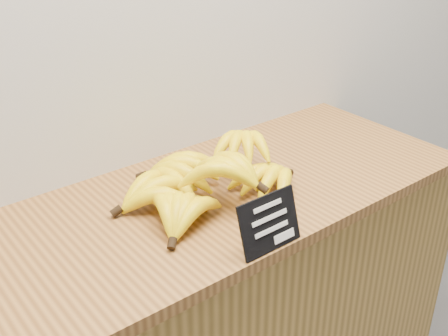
% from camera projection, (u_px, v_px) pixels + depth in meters
% --- Properties ---
extents(counter_top, '(1.33, 0.54, 0.03)m').
position_uv_depth(counter_top, '(211.00, 199.00, 1.36)').
color(counter_top, olive).
rests_on(counter_top, counter).
extents(chalkboard_sign, '(0.15, 0.04, 0.11)m').
position_uv_depth(chalkboard_sign, '(270.00, 223.00, 1.13)').
color(chalkboard_sign, black).
rests_on(chalkboard_sign, counter_top).
extents(banana_pile, '(0.47, 0.37, 0.12)m').
position_uv_depth(banana_pile, '(204.00, 179.00, 1.31)').
color(banana_pile, yellow).
rests_on(banana_pile, counter_top).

